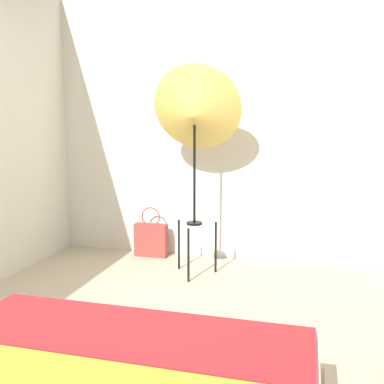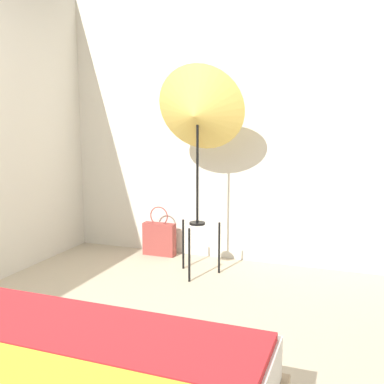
# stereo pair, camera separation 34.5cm
# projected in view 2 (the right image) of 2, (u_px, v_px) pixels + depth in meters

# --- Properties ---
(wall_back) EXTENTS (8.00, 0.05, 2.60)m
(wall_back) POSITION_uv_depth(u_px,v_px,m) (215.00, 125.00, 4.30)
(wall_back) COLOR beige
(wall_back) RESTS_ON ground_plane
(photo_umbrella) EXTENTS (0.77, 0.48, 1.80)m
(photo_umbrella) POSITION_uv_depth(u_px,v_px,m) (197.00, 113.00, 3.75)
(photo_umbrella) COLOR black
(photo_umbrella) RESTS_ON ground_plane
(tote_bag) EXTENTS (0.33, 0.10, 0.50)m
(tote_bag) POSITION_uv_depth(u_px,v_px,m) (159.00, 238.00, 4.51)
(tote_bag) COLOR brown
(tote_bag) RESTS_ON ground_plane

